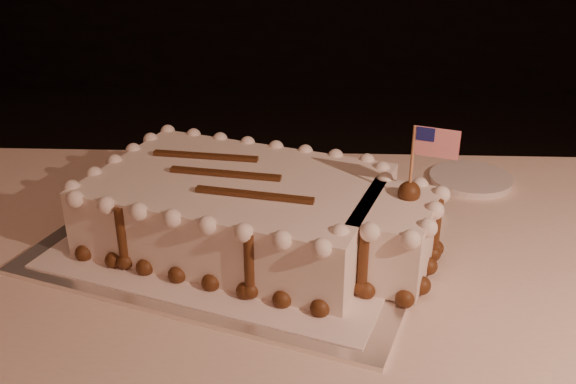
{
  "coord_description": "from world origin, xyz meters",
  "views": [
    {
      "loc": [
        0.01,
        -0.31,
        1.29
      ],
      "look_at": [
        -0.03,
        0.61,
        0.84
      ],
      "focal_mm": 40.0,
      "sensor_mm": 36.0,
      "label": 1
    }
  ],
  "objects": [
    {
      "name": "cake_board",
      "position": [
        -0.11,
        0.61,
        0.75
      ],
      "size": [
        0.71,
        0.62,
        0.01
      ],
      "primitive_type": "cube",
      "rotation": [
        0.0,
        0.0,
        -0.33
      ],
      "color": "white",
      "rests_on": "banquet_table"
    },
    {
      "name": "doily",
      "position": [
        -0.11,
        0.61,
        0.76
      ],
      "size": [
        0.63,
        0.56,
        0.0
      ],
      "primitive_type": "cube",
      "rotation": [
        0.0,
        0.0,
        -0.33
      ],
      "color": "white",
      "rests_on": "cake_board"
    },
    {
      "name": "sheet_cake",
      "position": [
        -0.08,
        0.6,
        0.81
      ],
      "size": [
        0.59,
        0.44,
        0.22
      ],
      "color": "white",
      "rests_on": "doily"
    },
    {
      "name": "side_plate",
      "position": [
        0.33,
        0.86,
        0.76
      ],
      "size": [
        0.16,
        0.16,
        0.01
      ],
      "primitive_type": "cylinder",
      "color": "silver",
      "rests_on": "banquet_table"
    }
  ]
}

